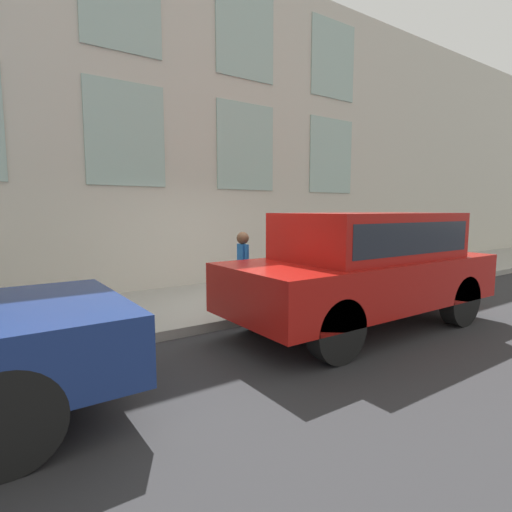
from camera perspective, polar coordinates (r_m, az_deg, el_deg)
name	(u,v)px	position (r m, az deg, el deg)	size (l,w,h in m)	color
ground_plane	(273,320)	(6.66, 2.42, -9.13)	(80.00, 80.00, 0.00)	#2D2D30
sidewalk	(227,299)	(7.83, -4.13, -6.20)	(2.94, 60.00, 0.14)	#9E9B93
building_facade	(188,125)	(9.25, -9.71, 17.96)	(0.33, 40.00, 7.26)	beige
fire_hydrant	(269,283)	(7.04, 1.81, -3.85)	(0.36, 0.47, 0.75)	red
person	(243,262)	(6.74, -1.89, -0.92)	(0.31, 0.21, 1.30)	#232328
parked_truck_red_near	(366,262)	(6.28, 15.41, -0.84)	(1.80, 4.41, 1.76)	black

